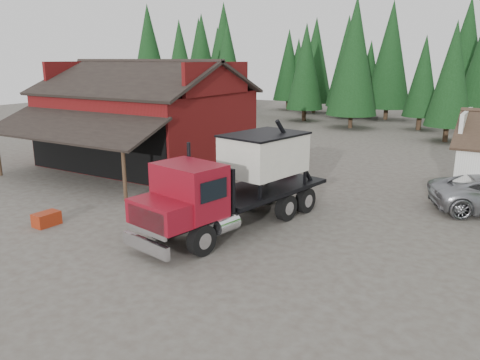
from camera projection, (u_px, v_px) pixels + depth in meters
The scene contains 8 objects.
ground at pixel (188, 234), 19.84m from camera, with size 120.00×120.00×0.00m, color #4D453C.
red_barn at pixel (147, 125), 32.85m from camera, with size 12.80×13.63×7.18m.
conifer_backdrop at pixel (405, 122), 54.72m from camera, with size 76.00×16.00×16.00m, color black, non-canonical shape.
near_pine_a at pixel (180, 66), 52.41m from camera, with size 4.40×4.40×11.40m.
near_pine_b at pixel (452, 74), 40.29m from camera, with size 3.96×3.96×10.40m.
near_pine_d at pixel (354, 57), 48.20m from camera, with size 5.28×5.28×13.40m.
feed_truck at pixel (239, 179), 20.28m from camera, with size 4.57×10.41×4.55m.
equip_box at pixel (47, 219), 20.75m from camera, with size 0.70×1.10×0.60m, color maroon.
Camera 1 is at (11.46, -14.84, 7.21)m, focal length 35.00 mm.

